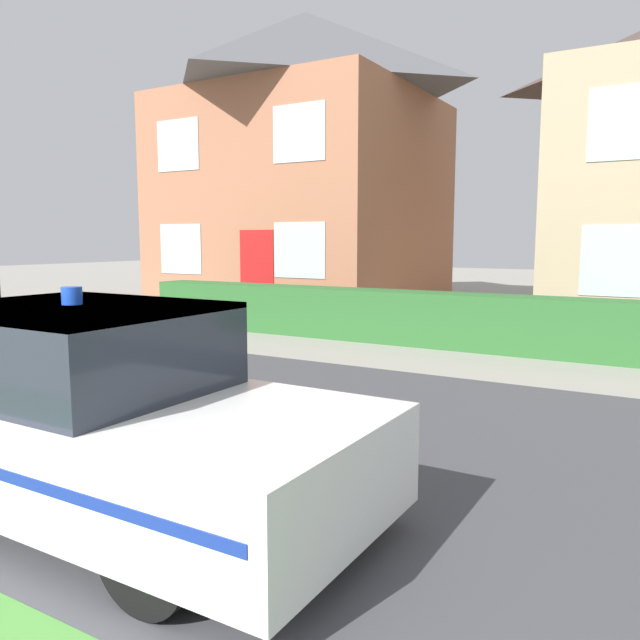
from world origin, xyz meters
name	(u,v)px	position (x,y,z in m)	size (l,w,h in m)	color
road_strip	(355,444)	(0.00, 4.31, 0.01)	(28.00, 6.24, 0.01)	#424247
garden_hedge	(451,320)	(-0.97, 9.80, 0.47)	(13.11, 0.77, 0.94)	#2D662D
police_car	(89,412)	(-1.02, 2.22, 0.67)	(4.16, 1.71, 1.53)	black
house_left	(305,159)	(-7.17, 14.97, 4.17)	(7.06, 6.82, 8.18)	#A86B4C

